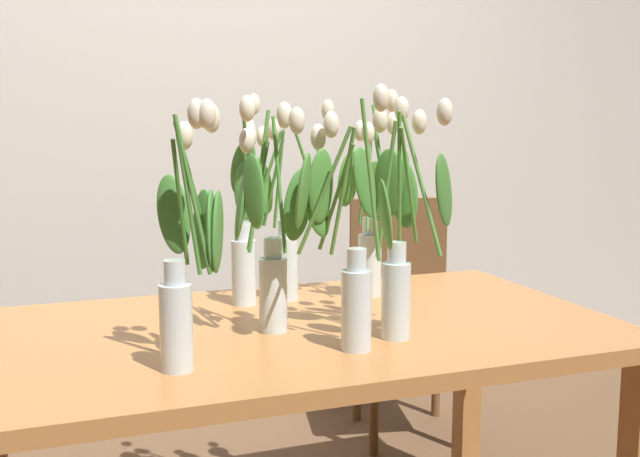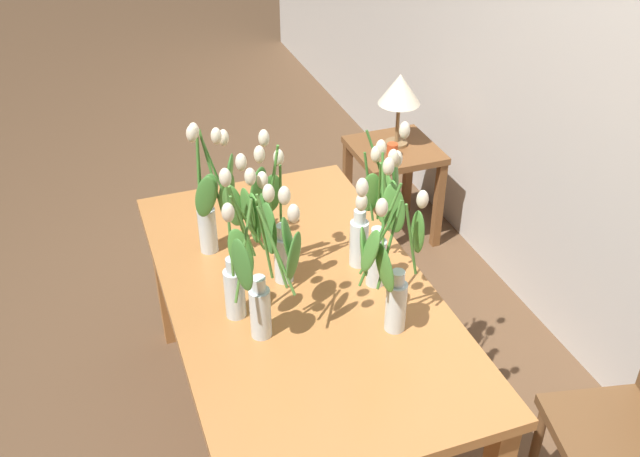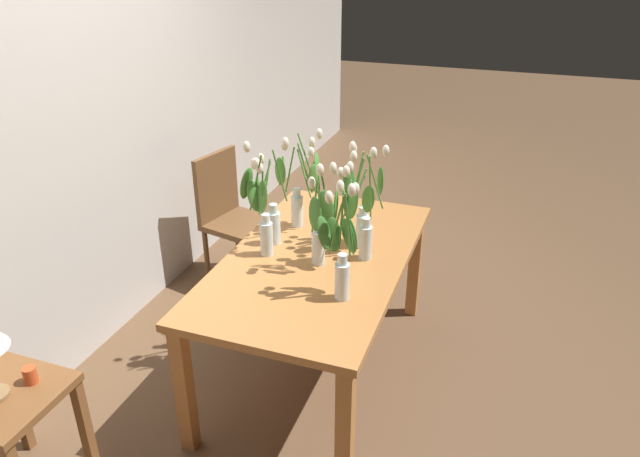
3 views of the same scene
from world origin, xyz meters
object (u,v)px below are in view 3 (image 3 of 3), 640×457
at_px(dining_table, 317,271).
at_px(tulip_vase_4, 360,218).
at_px(dining_chair, 230,212).
at_px(tulip_vase_5, 341,253).
at_px(tulip_vase_6, 360,203).
at_px(tulip_vase_3, 261,220).
at_px(tulip_vase_0, 270,205).
at_px(pillar_candle, 30,375).
at_px(side_table, 10,415).
at_px(tulip_vase_1, 321,228).
at_px(tulip_vase_2, 302,189).

xyz_separation_m(dining_table, tulip_vase_4, (0.04, -0.21, 0.33)).
bearing_deg(dining_chair, tulip_vase_5, -132.99).
distance_m(tulip_vase_4, tulip_vase_6, 0.16).
bearing_deg(tulip_vase_3, dining_chair, 37.90).
bearing_deg(tulip_vase_0, tulip_vase_3, 179.87).
distance_m(tulip_vase_4, tulip_vase_5, 0.35).
bearing_deg(dining_table, dining_chair, 50.40).
height_order(tulip_vase_3, tulip_vase_4, tulip_vase_4).
relative_size(tulip_vase_4, pillar_candle, 7.81).
xyz_separation_m(tulip_vase_4, side_table, (-1.25, 1.15, -0.54)).
bearing_deg(tulip_vase_4, side_table, 137.33).
bearing_deg(tulip_vase_6, dining_chair, 62.77).
height_order(tulip_vase_1, tulip_vase_3, tulip_vase_3).
xyz_separation_m(tulip_vase_1, pillar_candle, (-1.02, 0.93, -0.36)).
xyz_separation_m(tulip_vase_0, dining_chair, (0.71, 0.63, -0.44)).
bearing_deg(dining_chair, side_table, 179.43).
relative_size(dining_chair, side_table, 1.69).
bearing_deg(tulip_vase_5, tulip_vase_0, 55.05).
bearing_deg(tulip_vase_1, tulip_vase_5, -141.76).
xyz_separation_m(tulip_vase_1, tulip_vase_3, (0.03, 0.33, -0.02)).
bearing_deg(tulip_vase_1, tulip_vase_0, 68.34).
xyz_separation_m(tulip_vase_2, side_table, (-1.51, 0.74, -0.54)).
xyz_separation_m(dining_table, side_table, (-1.20, 0.94, -0.22)).
distance_m(tulip_vase_3, tulip_vase_5, 0.57).
bearing_deg(side_table, tulip_vase_6, -38.22).
bearing_deg(pillar_candle, tulip_vase_2, -25.60).
xyz_separation_m(tulip_vase_3, dining_chair, (0.82, 0.63, -0.40)).
height_order(tulip_vase_0, dining_chair, tulip_vase_0).
height_order(tulip_vase_4, tulip_vase_6, tulip_vase_4).
bearing_deg(dining_chair, tulip_vase_6, -117.23).
distance_m(tulip_vase_1, tulip_vase_5, 0.28).
bearing_deg(tulip_vase_5, side_table, 127.59).
xyz_separation_m(tulip_vase_2, tulip_vase_5, (-0.61, -0.43, -0.01)).
distance_m(tulip_vase_3, pillar_candle, 1.25).
height_order(tulip_vase_3, side_table, tulip_vase_3).
xyz_separation_m(tulip_vase_0, tulip_vase_4, (-0.01, -0.49, 0.01)).
height_order(tulip_vase_5, tulip_vase_6, tulip_vase_6).
relative_size(tulip_vase_2, pillar_candle, 7.85).
xyz_separation_m(tulip_vase_1, tulip_vase_5, (-0.22, -0.18, 0.01)).
xyz_separation_m(tulip_vase_0, pillar_candle, (-1.16, 0.59, -0.38)).
relative_size(tulip_vase_3, tulip_vase_6, 1.03).
relative_size(dining_table, tulip_vase_5, 2.90).
bearing_deg(side_table, dining_chair, -0.57).
relative_size(tulip_vase_2, side_table, 1.07).
relative_size(tulip_vase_5, pillar_candle, 7.36).
distance_m(dining_table, tulip_vase_3, 0.40).
height_order(dining_table, dining_chair, dining_chair).
bearing_deg(tulip_vase_1, dining_chair, 48.95).
relative_size(tulip_vase_1, side_table, 1.03).
bearing_deg(tulip_vase_2, tulip_vase_0, 162.27).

